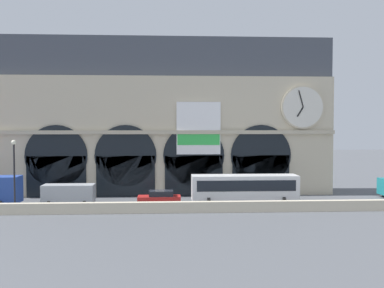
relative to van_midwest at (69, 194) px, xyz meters
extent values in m
plane|color=#54565B|center=(9.26, 0.45, -1.25)|extent=(200.00, 200.00, 0.00)
cube|color=beige|center=(9.26, -4.15, -0.73)|extent=(90.00, 0.70, 1.04)
cube|color=beige|center=(9.26, 8.16, 5.77)|extent=(41.11, 5.43, 14.03)
cube|color=#424751|center=(9.26, 8.46, 15.12)|extent=(41.11, 4.83, 4.69)
cube|color=black|center=(-2.60, 5.40, 1.14)|extent=(6.76, 0.20, 4.77)
cylinder|color=black|center=(-2.60, 5.40, 3.52)|extent=(7.11, 0.20, 7.11)
cube|color=black|center=(5.31, 5.40, 1.14)|extent=(6.76, 0.20, 4.77)
cylinder|color=black|center=(5.31, 5.40, 3.52)|extent=(7.11, 0.20, 7.11)
cube|color=black|center=(13.21, 5.40, 1.14)|extent=(6.76, 0.20, 4.77)
cylinder|color=black|center=(13.21, 5.40, 3.52)|extent=(7.11, 0.20, 7.11)
cube|color=black|center=(21.12, 5.40, 1.14)|extent=(6.76, 0.20, 4.77)
cylinder|color=black|center=(21.12, 5.40, 3.52)|extent=(7.11, 0.20, 7.11)
cylinder|color=beige|center=(26.02, 5.30, 9.18)|extent=(5.12, 0.25, 5.12)
cylinder|color=silver|center=(26.02, 5.18, 9.18)|extent=(4.74, 0.06, 4.74)
cube|color=black|center=(25.68, 5.12, 8.62)|extent=(0.82, 0.04, 1.20)
cube|color=black|center=(25.75, 5.10, 10.15)|extent=(0.66, 0.04, 1.97)
cube|color=white|center=(13.75, 5.28, 6.71)|extent=(5.12, 0.12, 6.10)
cube|color=green|center=(13.75, 5.20, 5.55)|extent=(4.91, 0.04, 1.59)
cube|color=#B6AB91|center=(9.26, 5.30, 6.24)|extent=(41.11, 0.50, 0.44)
cylinder|color=black|center=(-6.37, -1.26, -0.83)|extent=(0.28, 0.84, 0.84)
cylinder|color=black|center=(-6.37, 0.81, -0.83)|extent=(0.28, 0.84, 0.84)
cube|color=#ADB2B7|center=(0.00, 0.00, 0.02)|extent=(5.20, 2.00, 1.86)
cylinder|color=black|center=(-1.77, -0.90, -0.91)|extent=(0.28, 0.68, 0.68)
cylinder|color=black|center=(-1.77, 0.90, -0.91)|extent=(0.28, 0.68, 0.68)
cylinder|color=black|center=(1.77, -0.90, -0.91)|extent=(0.28, 0.68, 0.68)
cylinder|color=black|center=(1.77, 0.90, -0.91)|extent=(0.28, 0.68, 0.68)
cube|color=red|center=(9.29, -0.42, -0.60)|extent=(4.40, 1.80, 0.70)
cube|color=black|center=(9.51, -0.42, 0.03)|extent=(2.46, 1.62, 0.55)
cylinder|color=black|center=(7.84, -1.23, -0.95)|extent=(0.28, 0.60, 0.60)
cylinder|color=black|center=(7.84, 0.39, -0.95)|extent=(0.28, 0.60, 0.60)
cylinder|color=black|center=(10.74, -1.23, -0.95)|extent=(0.28, 0.60, 0.60)
cylinder|color=black|center=(10.74, 0.39, -0.95)|extent=(0.28, 0.60, 0.60)
cube|color=white|center=(18.16, -0.41, 0.55)|extent=(11.00, 2.50, 2.60)
cube|color=black|center=(18.16, -1.68, 0.90)|extent=(10.12, 0.04, 1.10)
cylinder|color=black|center=(14.31, -1.53, -0.75)|extent=(0.28, 1.00, 1.00)
cylinder|color=black|center=(14.31, 0.72, -0.75)|extent=(0.28, 1.00, 1.00)
cylinder|color=black|center=(22.01, -1.53, -0.75)|extent=(0.28, 1.00, 1.00)
cylinder|color=black|center=(22.01, 0.72, -0.75)|extent=(0.28, 1.00, 1.00)
cylinder|color=black|center=(35.38, 4.07, -0.91)|extent=(0.28, 0.68, 0.68)
cylinder|color=black|center=(-4.28, -3.35, 2.00)|extent=(0.16, 0.16, 6.50)
sphere|color=#F2EDCC|center=(-4.28, -3.35, 5.43)|extent=(0.44, 0.44, 0.44)
camera|label=1|loc=(10.25, -44.84, 7.00)|focal=40.51mm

